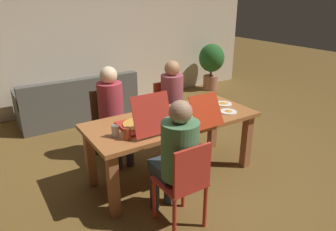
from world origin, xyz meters
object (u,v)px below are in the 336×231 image
Objects in this scene: person_0 at (174,97)px; person_2 at (176,153)px; chair_2 at (185,182)px; plate_1 at (157,112)px; dining_table at (173,128)px; drinking_glass_1 at (115,131)px; chair_0 at (169,111)px; couch at (79,104)px; pizza_box_0 at (194,116)px; pizza_box_1 at (142,123)px; drinking_glass_0 at (127,134)px; potted_plant at (211,62)px; chair_1 at (109,120)px; plate_3 at (200,106)px; person_1 at (113,107)px; plate_2 at (224,103)px; plate_0 at (228,111)px.

person_2 reaches higher than person_0.
chair_2 reaches higher than plate_1.
dining_table is 0.78m from drinking_glass_1.
chair_2 is (-0.92, -1.68, 0.04)m from chair_0.
couch is (0.04, 3.26, -0.23)m from chair_2.
pizza_box_0 is 1.01× the size of pizza_box_1.
plate_1 is at bearing 106.07° from dining_table.
chair_0 is at bearing 71.96° from pizza_box_0.
drinking_glass_0 is 0.12× the size of potted_plant.
pizza_box_1 reaches higher than chair_2.
chair_1 is 1.23m from plate_3.
drinking_glass_0 is (-0.26, -0.99, 0.08)m from person_1.
person_2 reaches higher than chair_1.
pizza_box_1 is at bearing -91.13° from couch.
potted_plant is at bearing 46.85° from pizza_box_0.
pizza_box_1 reaches higher than drinking_glass_0.
plate_2 is (1.24, -0.71, 0.03)m from person_1.
plate_2 is at bearing 19.23° from pizza_box_0.
person_1 is at bearing 123.95° from plate_1.
couch is (-1.20, 2.38, -0.48)m from plate_2.
chair_0 is 0.98× the size of chair_1.
chair_1 is at bearing 134.64° from plate_0.
chair_1 is at bearing 76.89° from drinking_glass_0.
plate_2 is (1.24, 0.89, 0.25)m from chair_2.
potted_plant is (3.20, 2.65, -0.16)m from pizza_box_1.
chair_0 is 0.88m from plate_1.
person_1 is 1.72m from couch.
plate_1 reaches higher than dining_table.
person_0 reaches higher than drinking_glass_1.
chair_2 is 0.45× the size of couch.
plate_2 is (0.32, -0.67, 0.04)m from person_0.
person_0 reaches higher than pizza_box_0.
plate_3 is (0.93, -0.77, 0.24)m from chair_1.
person_0 is 0.92m from person_1.
person_2 is at bearing -120.76° from chair_0.
plate_1 is 0.24× the size of potted_plant.
plate_0 is at bearing -2.25° from pizza_box_0.
person_1 is 1.46m from person_2.
plate_1 is at bearing 26.15° from drinking_glass_1.
plate_3 is at bearing 46.35° from chair_2.
plate_1 is 0.77m from drinking_glass_0.
dining_table is 2.48m from couch.
pizza_box_1 is (-0.59, 0.12, 0.01)m from pizza_box_0.
person_2 reaches higher than person_1.
potted_plant is (3.19, 1.69, 0.13)m from chair_1.
dining_table is 0.71m from plate_0.
couch reaches higher than dining_table.
person_2 is 3.15m from couch.
person_0 is at bearing 40.03° from plate_1.
chair_2 is at bearing -131.69° from pizza_box_0.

